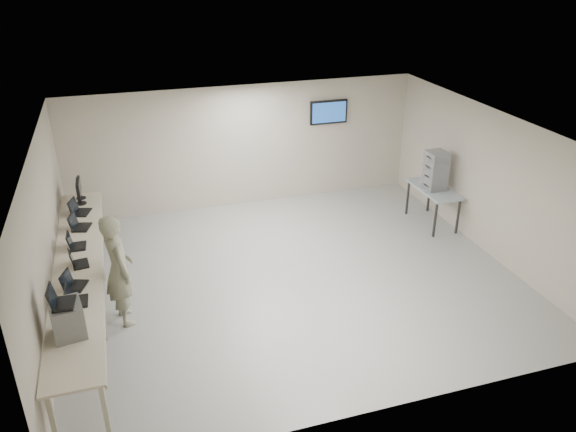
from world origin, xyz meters
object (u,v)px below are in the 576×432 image
object	(u,v)px
soldier	(119,270)
side_table	(434,192)
equipment_box	(67,319)
workbench	(80,268)

from	to	relation	value
soldier	side_table	bearing A→B (deg)	-90.05
equipment_box	soldier	xyz separation A→B (m)	(0.67, 1.43, -0.19)
side_table	soldier	bearing A→B (deg)	-165.88
equipment_box	soldier	world-z (taller)	soldier
workbench	equipment_box	bearing A→B (deg)	-91.92
workbench	side_table	size ratio (longest dim) A/B	4.35
soldier	side_table	size ratio (longest dim) A/B	1.37
workbench	side_table	bearing A→B (deg)	9.54
equipment_box	side_table	bearing A→B (deg)	13.38
workbench	side_table	xyz separation A→B (m)	(7.19, 1.21, -0.07)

